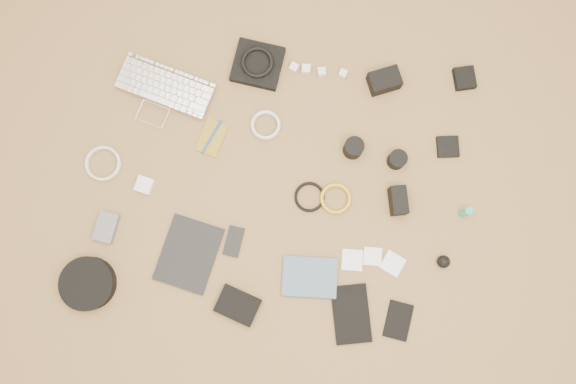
# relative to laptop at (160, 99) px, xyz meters

# --- Properties ---
(room_shell) EXTENTS (4.04, 4.04, 2.58)m
(room_shell) POSITION_rel_laptop_xyz_m (0.47, -0.31, 1.24)
(room_shell) COLOR #8D6441
(room_shell) RESTS_ON ground
(laptop) EXTENTS (0.42, 0.34, 0.03)m
(laptop) POSITION_rel_laptop_xyz_m (0.00, 0.00, 0.00)
(laptop) COLOR silver
(laptop) RESTS_ON ground
(headphone_pouch) EXTENTS (0.21, 0.20, 0.03)m
(headphone_pouch) POSITION_rel_laptop_xyz_m (0.36, 0.17, 0.00)
(headphone_pouch) COLOR black
(headphone_pouch) RESTS_ON ground
(headphones) EXTENTS (0.16, 0.16, 0.02)m
(headphones) POSITION_rel_laptop_xyz_m (0.36, 0.17, 0.03)
(headphones) COLOR black
(headphones) RESTS_ON headphone_pouch
(charger_a) EXTENTS (0.04, 0.04, 0.03)m
(charger_a) POSITION_rel_laptop_xyz_m (0.50, 0.18, -0.00)
(charger_a) COLOR silver
(charger_a) RESTS_ON ground
(charger_b) EXTENTS (0.03, 0.03, 0.03)m
(charger_b) POSITION_rel_laptop_xyz_m (0.55, 0.17, 0.00)
(charger_b) COLOR silver
(charger_b) RESTS_ON ground
(charger_c) EXTENTS (0.04, 0.04, 0.03)m
(charger_c) POSITION_rel_laptop_xyz_m (0.69, 0.17, -0.00)
(charger_c) COLOR silver
(charger_c) RESTS_ON ground
(charger_d) EXTENTS (0.04, 0.04, 0.03)m
(charger_d) POSITION_rel_laptop_xyz_m (0.61, 0.17, -0.00)
(charger_d) COLOR silver
(charger_d) RESTS_ON ground
(dslr_camera) EXTENTS (0.14, 0.12, 0.07)m
(dslr_camera) POSITION_rel_laptop_xyz_m (0.85, 0.15, 0.02)
(dslr_camera) COLOR black
(dslr_camera) RESTS_ON ground
(lens_pouch) EXTENTS (0.09, 0.10, 0.03)m
(lens_pouch) POSITION_rel_laptop_xyz_m (1.16, 0.20, 0.00)
(lens_pouch) COLOR black
(lens_pouch) RESTS_ON ground
(notebook_olive) EXTENTS (0.12, 0.15, 0.01)m
(notebook_olive) POSITION_rel_laptop_xyz_m (0.21, -0.13, -0.01)
(notebook_olive) COLOR olive
(notebook_olive) RESTS_ON ground
(pen_blue) EXTENTS (0.07, 0.14, 0.01)m
(pen_blue) POSITION_rel_laptop_xyz_m (0.21, -0.13, -0.00)
(pen_blue) COLOR #143BA8
(pen_blue) RESTS_ON notebook_olive
(cable_white_a) EXTENTS (0.14, 0.14, 0.01)m
(cable_white_a) POSITION_rel_laptop_xyz_m (0.41, -0.06, -0.01)
(cable_white_a) COLOR silver
(cable_white_a) RESTS_ON ground
(lens_a) EXTENTS (0.09, 0.09, 0.08)m
(lens_a) POSITION_rel_laptop_xyz_m (0.75, -0.12, 0.03)
(lens_a) COLOR black
(lens_a) RESTS_ON ground
(lens_b) EXTENTS (0.08, 0.08, 0.06)m
(lens_b) POSITION_rel_laptop_xyz_m (0.92, -0.15, 0.02)
(lens_b) COLOR black
(lens_b) RESTS_ON ground
(card_reader) EXTENTS (0.09, 0.09, 0.02)m
(card_reader) POSITION_rel_laptop_xyz_m (1.11, -0.08, -0.00)
(card_reader) COLOR black
(card_reader) RESTS_ON ground
(power_brick) EXTENTS (0.07, 0.07, 0.03)m
(power_brick) POSITION_rel_laptop_xyz_m (-0.02, -0.34, -0.00)
(power_brick) COLOR silver
(power_brick) RESTS_ON ground
(cable_white_b) EXTENTS (0.17, 0.17, 0.01)m
(cable_white_b) POSITION_rel_laptop_xyz_m (-0.18, -0.27, -0.01)
(cable_white_b) COLOR silver
(cable_white_b) RESTS_ON ground
(cable_black) EXTENTS (0.12, 0.12, 0.01)m
(cable_black) POSITION_rel_laptop_xyz_m (0.61, -0.32, -0.01)
(cable_black) COLOR black
(cable_black) RESTS_ON ground
(cable_yellow) EXTENTS (0.12, 0.12, 0.01)m
(cable_yellow) POSITION_rel_laptop_xyz_m (0.70, -0.32, -0.01)
(cable_yellow) COLOR gold
(cable_yellow) RESTS_ON ground
(flash) EXTENTS (0.08, 0.11, 0.08)m
(flash) POSITION_rel_laptop_xyz_m (0.93, -0.31, 0.03)
(flash) COLOR black
(flash) RESTS_ON ground
(lens_cleaner) EXTENTS (0.03, 0.03, 0.09)m
(lens_cleaner) POSITION_rel_laptop_xyz_m (1.18, -0.33, 0.03)
(lens_cleaner) COLOR #19A794
(lens_cleaner) RESTS_ON ground
(battery_charger) EXTENTS (0.09, 0.12, 0.03)m
(battery_charger) POSITION_rel_laptop_xyz_m (-0.14, -0.51, 0.00)
(battery_charger) COLOR #5A5A5F
(battery_charger) RESTS_ON ground
(tablet) EXTENTS (0.25, 0.29, 0.01)m
(tablet) POSITION_rel_laptop_xyz_m (0.18, -0.58, -0.01)
(tablet) COLOR black
(tablet) RESTS_ON ground
(phone) EXTENTS (0.07, 0.12, 0.01)m
(phone) POSITION_rel_laptop_xyz_m (0.34, -0.51, -0.01)
(phone) COLOR black
(phone) RESTS_ON ground
(filter_case_left) EXTENTS (0.08, 0.08, 0.01)m
(filter_case_left) POSITION_rel_laptop_xyz_m (0.78, -0.54, -0.01)
(filter_case_left) COLOR silver
(filter_case_left) RESTS_ON ground
(filter_case_mid) EXTENTS (0.07, 0.07, 0.01)m
(filter_case_mid) POSITION_rel_laptop_xyz_m (0.86, -0.52, -0.01)
(filter_case_mid) COLOR silver
(filter_case_mid) RESTS_ON ground
(filter_case_right) EXTENTS (0.10, 0.10, 0.01)m
(filter_case_right) POSITION_rel_laptop_xyz_m (0.94, -0.54, -0.01)
(filter_case_right) COLOR silver
(filter_case_right) RESTS_ON ground
(air_blower) EXTENTS (0.06, 0.06, 0.05)m
(air_blower) POSITION_rel_laptop_xyz_m (1.12, -0.51, 0.01)
(air_blower) COLOR black
(air_blower) RESTS_ON ground
(headphone_case) EXTENTS (0.25, 0.25, 0.05)m
(headphone_case) POSITION_rel_laptop_xyz_m (-0.17, -0.72, 0.01)
(headphone_case) COLOR black
(headphone_case) RESTS_ON ground
(drive_case) EXTENTS (0.17, 0.15, 0.04)m
(drive_case) POSITION_rel_laptop_xyz_m (0.38, -0.74, 0.00)
(drive_case) COLOR black
(drive_case) RESTS_ON ground
(paperback) EXTENTS (0.20, 0.16, 0.02)m
(paperback) POSITION_rel_laptop_xyz_m (0.64, -0.69, -0.00)
(paperback) COLOR #455E76
(paperback) RESTS_ON ground
(notebook_black_a) EXTENTS (0.17, 0.23, 0.02)m
(notebook_black_a) POSITION_rel_laptop_xyz_m (0.80, -0.73, -0.01)
(notebook_black_a) COLOR black
(notebook_black_a) RESTS_ON ground
(notebook_black_b) EXTENTS (0.11, 0.15, 0.01)m
(notebook_black_b) POSITION_rel_laptop_xyz_m (0.97, -0.74, -0.01)
(notebook_black_b) COLOR black
(notebook_black_b) RESTS_ON ground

